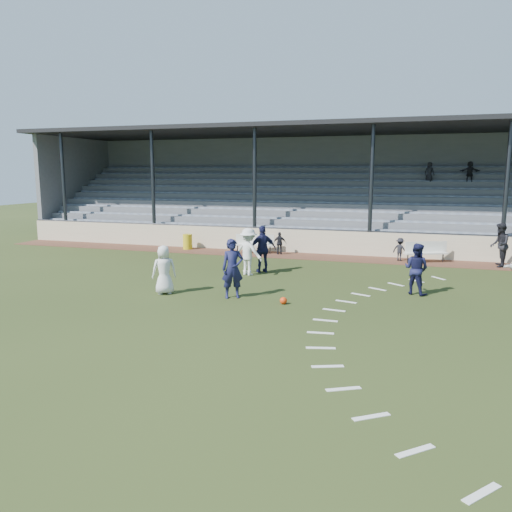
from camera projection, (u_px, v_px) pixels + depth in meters
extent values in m
plane|color=#2A3616|center=(231.00, 312.00, 14.90)|extent=(90.00, 90.00, 0.00)
cube|color=#522E20|center=(305.00, 256.00, 24.76)|extent=(34.00, 2.00, 0.02)
cube|color=beige|center=(309.00, 242.00, 25.65)|extent=(34.00, 0.18, 1.20)
cube|color=silver|center=(254.00, 245.00, 25.56)|extent=(2.04, 0.66, 0.06)
cube|color=silver|center=(255.00, 239.00, 25.72)|extent=(1.99, 0.33, 0.54)
cylinder|color=#2B2D32|center=(238.00, 249.00, 25.74)|extent=(0.06, 0.06, 0.40)
cylinder|color=#2B2D32|center=(270.00, 250.00, 25.45)|extent=(0.06, 0.06, 0.40)
cube|color=silver|center=(426.00, 253.00, 22.90)|extent=(1.99, 1.19, 0.06)
cube|color=silver|center=(426.00, 247.00, 23.06)|extent=(1.85, 0.88, 0.54)
cylinder|color=#2B2D32|center=(408.00, 259.00, 22.84)|extent=(0.06, 0.06, 0.40)
cylinder|color=#2B2D32|center=(443.00, 258.00, 23.03)|extent=(0.06, 0.06, 0.40)
cylinder|color=gold|center=(188.00, 242.00, 26.92)|extent=(0.50, 0.50, 0.81)
sphere|color=red|center=(283.00, 301.00, 15.77)|extent=(0.23, 0.23, 0.23)
imported|color=silver|center=(164.00, 270.00, 17.01)|extent=(0.98, 0.90, 1.68)
imported|color=#16173D|center=(233.00, 269.00, 16.43)|extent=(0.86, 0.76, 1.97)
imported|color=#16173D|center=(416.00, 269.00, 16.95)|extent=(1.06, 0.97, 1.76)
imported|color=silver|center=(248.00, 252.00, 20.13)|extent=(1.39, 1.05, 1.91)
imported|color=#16173D|center=(263.00, 249.00, 20.68)|extent=(1.21, 1.04, 1.94)
imported|color=black|center=(500.00, 245.00, 21.81)|extent=(0.82, 1.00, 1.94)
imported|color=black|center=(261.00, 243.00, 25.29)|extent=(0.44, 0.33, 1.10)
imported|color=black|center=(280.00, 243.00, 25.18)|extent=(0.71, 0.43, 1.13)
imported|color=black|center=(400.00, 249.00, 23.36)|extent=(0.80, 0.64, 1.08)
cube|color=slate|center=(312.00, 240.00, 26.16)|extent=(34.00, 0.80, 1.20)
cube|color=gray|center=(312.00, 228.00, 26.15)|extent=(33.00, 0.28, 0.10)
cube|color=slate|center=(315.00, 235.00, 26.88)|extent=(34.00, 0.80, 1.60)
cube|color=gray|center=(315.00, 219.00, 26.83)|extent=(33.00, 0.28, 0.10)
cube|color=slate|center=(317.00, 229.00, 27.60)|extent=(34.00, 0.80, 2.00)
cube|color=gray|center=(318.00, 210.00, 27.52)|extent=(33.00, 0.28, 0.10)
cube|color=slate|center=(320.00, 224.00, 28.32)|extent=(34.00, 0.80, 2.40)
cube|color=gray|center=(321.00, 202.00, 28.21)|extent=(33.00, 0.28, 0.10)
cube|color=slate|center=(323.00, 220.00, 29.04)|extent=(34.00, 0.80, 2.80)
cube|color=gray|center=(324.00, 195.00, 28.89)|extent=(33.00, 0.28, 0.10)
cube|color=slate|center=(325.00, 215.00, 29.76)|extent=(34.00, 0.80, 3.20)
cube|color=gray|center=(326.00, 187.00, 29.58)|extent=(33.00, 0.28, 0.10)
cube|color=slate|center=(328.00, 211.00, 30.47)|extent=(34.00, 0.80, 3.60)
cube|color=gray|center=(329.00, 180.00, 30.26)|extent=(33.00, 0.28, 0.10)
cube|color=slate|center=(330.00, 207.00, 31.19)|extent=(34.00, 0.80, 4.00)
cube|color=gray|center=(331.00, 174.00, 30.95)|extent=(33.00, 0.28, 0.10)
cube|color=slate|center=(332.00, 203.00, 31.91)|extent=(34.00, 0.80, 4.40)
cube|color=gray|center=(333.00, 167.00, 31.63)|extent=(33.00, 0.28, 0.10)
cube|color=slate|center=(334.00, 187.00, 32.31)|extent=(34.00, 0.40, 6.40)
cube|color=slate|center=(79.00, 186.00, 33.98)|extent=(0.30, 7.80, 6.40)
cube|color=black|center=(324.00, 130.00, 28.10)|extent=(34.60, 9.00, 0.22)
cylinder|color=#2B2D32|center=(64.00, 187.00, 29.80)|extent=(0.20, 0.20, 6.50)
cylinder|color=#2B2D32|center=(153.00, 188.00, 28.00)|extent=(0.20, 0.20, 6.50)
cylinder|color=#2B2D32|center=(255.00, 189.00, 26.20)|extent=(0.20, 0.20, 6.50)
cylinder|color=#2B2D32|center=(371.00, 190.00, 24.40)|extent=(0.20, 0.20, 6.50)
cylinder|color=#2B2D32|center=(506.00, 192.00, 22.60)|extent=(0.20, 0.20, 6.50)
cylinder|color=#2B2D32|center=(310.00, 229.00, 25.54)|extent=(34.00, 0.05, 0.05)
imported|color=black|center=(429.00, 172.00, 28.39)|extent=(0.63, 0.52, 1.11)
imported|color=black|center=(470.00, 172.00, 27.75)|extent=(1.05, 0.34, 1.14)
cube|color=white|center=(438.00, 278.00, 19.64)|extent=(0.54, 0.61, 0.01)
cube|color=white|center=(416.00, 281.00, 19.15)|extent=(0.59, 0.56, 0.01)
cube|color=white|center=(396.00, 284.00, 18.54)|extent=(0.64, 0.51, 0.01)
cube|color=white|center=(377.00, 289.00, 17.82)|extent=(0.67, 0.44, 0.01)
cube|color=white|center=(361.00, 295.00, 16.99)|extent=(0.70, 0.37, 0.01)
cube|color=white|center=(346.00, 302.00, 16.08)|extent=(0.71, 0.29, 0.01)
cube|color=white|center=(334.00, 310.00, 15.09)|extent=(0.71, 0.21, 0.01)
cube|color=white|center=(325.00, 320.00, 14.04)|extent=(0.70, 0.12, 0.01)
cube|color=white|center=(320.00, 333.00, 12.95)|extent=(0.71, 0.21, 0.01)
cube|color=white|center=(321.00, 348.00, 11.83)|extent=(0.71, 0.29, 0.01)
cube|color=white|center=(328.00, 366.00, 10.71)|extent=(0.70, 0.37, 0.01)
cube|color=white|center=(343.00, 389.00, 9.59)|extent=(0.67, 0.44, 0.01)
cube|color=white|center=(371.00, 417.00, 8.51)|extent=(0.64, 0.51, 0.01)
cube|color=white|center=(415.00, 451.00, 7.46)|extent=(0.59, 0.56, 0.01)
cube|color=white|center=(482.00, 493.00, 6.47)|extent=(0.54, 0.61, 0.01)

